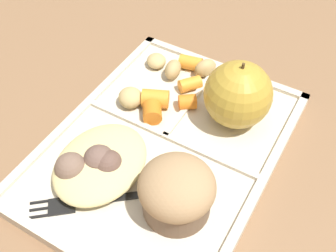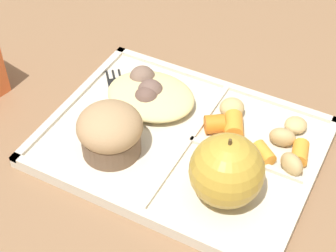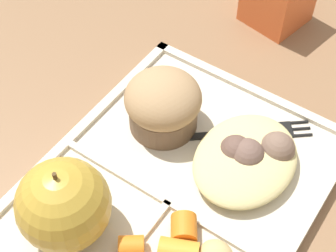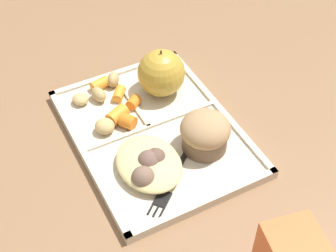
% 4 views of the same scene
% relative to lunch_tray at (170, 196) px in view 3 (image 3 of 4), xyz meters
% --- Properties ---
extents(ground, '(6.00, 6.00, 0.00)m').
position_rel_lunch_tray_xyz_m(ground, '(0.00, 0.00, -0.01)').
color(ground, '#846042').
extents(lunch_tray, '(0.34, 0.26, 0.02)m').
position_rel_lunch_tray_xyz_m(lunch_tray, '(0.00, 0.00, 0.00)').
color(lunch_tray, beige).
rests_on(lunch_tray, ground).
extents(green_apple, '(0.08, 0.08, 0.09)m').
position_rel_lunch_tray_xyz_m(green_apple, '(-0.08, 0.06, 0.05)').
color(green_apple, '#B79333').
rests_on(green_apple, lunch_tray).
extents(bran_muffin, '(0.08, 0.08, 0.07)m').
position_rel_lunch_tray_xyz_m(bran_muffin, '(0.07, 0.06, 0.04)').
color(bran_muffin, brown).
rests_on(bran_muffin, lunch_tray).
extents(carrot_slice_diagonal, '(0.03, 0.03, 0.02)m').
position_rel_lunch_tray_xyz_m(carrot_slice_diagonal, '(-0.03, -0.04, 0.02)').
color(carrot_slice_diagonal, orange).
rests_on(carrot_slice_diagonal, lunch_tray).
extents(carrot_slice_center, '(0.03, 0.03, 0.02)m').
position_rel_lunch_tray_xyz_m(carrot_slice_center, '(-0.07, -0.01, 0.02)').
color(carrot_slice_center, orange).
rests_on(carrot_slice_center, lunch_tray).
extents(egg_noodle_pile, '(0.12, 0.10, 0.03)m').
position_rel_lunch_tray_xyz_m(egg_noodle_pile, '(0.07, -0.04, 0.02)').
color(egg_noodle_pile, '#D6C684').
rests_on(egg_noodle_pile, lunch_tray).
extents(meatball_side, '(0.04, 0.04, 0.04)m').
position_rel_lunch_tray_xyz_m(meatball_side, '(0.07, -0.04, 0.02)').
color(meatball_side, brown).
rests_on(meatball_side, lunch_tray).
extents(meatball_center, '(0.03, 0.03, 0.03)m').
position_rel_lunch_tray_xyz_m(meatball_center, '(0.07, -0.03, 0.02)').
color(meatball_center, brown).
rests_on(meatball_center, lunch_tray).
extents(meatball_front, '(0.04, 0.04, 0.04)m').
position_rel_lunch_tray_xyz_m(meatball_front, '(0.09, -0.07, 0.02)').
color(meatball_front, '#755B4C').
rests_on(meatball_front, lunch_tray).
extents(meatball_back, '(0.04, 0.04, 0.04)m').
position_rel_lunch_tray_xyz_m(meatball_back, '(0.07, -0.04, 0.02)').
color(meatball_back, brown).
rests_on(meatball_back, lunch_tray).
extents(plastic_fork, '(0.11, 0.13, 0.00)m').
position_rel_lunch_tray_xyz_m(plastic_fork, '(0.11, -0.03, 0.01)').
color(plastic_fork, black).
rests_on(plastic_fork, lunch_tray).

